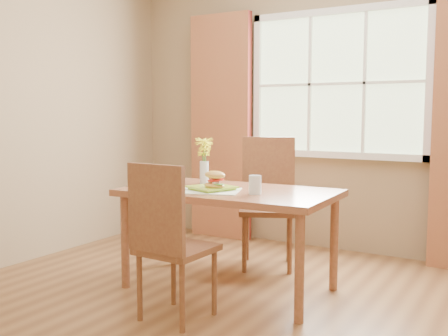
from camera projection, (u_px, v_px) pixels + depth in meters
room at (232, 94)px, 3.05m from camera, size 4.24×3.84×2.74m
window at (337, 84)px, 4.64m from camera, size 1.62×0.06×1.32m
curtain_left at (221, 127)px, 5.18m from camera, size 0.65×0.08×2.20m
dining_table at (229, 200)px, 3.66m from camera, size 1.48×0.86×0.71m
chair_near at (168, 236)px, 3.07m from camera, size 0.41×0.41×0.96m
chair_far at (268, 195)px, 4.29m from camera, size 0.58×0.58×1.04m
placemat at (206, 191)px, 3.57m from camera, size 0.54×0.47×0.01m
plate at (212, 189)px, 3.60m from camera, size 0.35×0.35×0.01m
croissant_sandwich at (215, 180)px, 3.55m from camera, size 0.18×0.14×0.12m
water_glass at (255, 185)px, 3.44m from camera, size 0.08×0.08×0.12m
flower_vase at (204, 155)px, 3.94m from camera, size 0.14×0.14×0.35m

